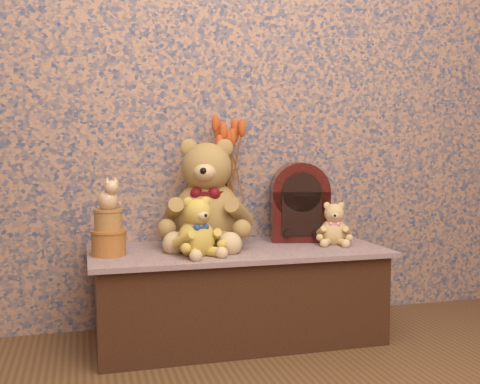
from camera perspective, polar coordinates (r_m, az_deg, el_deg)
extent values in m
cube|color=#374971|center=(2.69, -1.89, 14.92)|extent=(3.00, 0.10, 2.60)
cube|color=#3D507D|center=(2.46, -0.31, -10.04)|extent=(1.22, 0.57, 0.39)
cylinder|color=tan|center=(2.53, -1.17, -2.84)|extent=(0.15, 0.15, 0.20)
cylinder|color=gold|center=(2.30, -12.93, -4.99)|extent=(0.14, 0.14, 0.10)
cylinder|color=#DAB95F|center=(2.29, -12.97, -2.76)|extent=(0.12, 0.12, 0.08)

